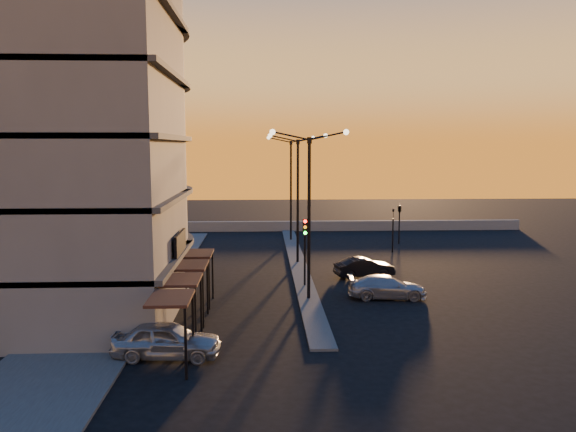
% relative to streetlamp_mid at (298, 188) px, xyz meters
% --- Properties ---
extents(ground, '(120.00, 120.00, 0.00)m').
position_rel_streetlamp_mid_xyz_m(ground, '(0.00, -10.00, -5.59)').
color(ground, black).
rests_on(ground, ground).
extents(sidewalk_west, '(5.00, 40.00, 0.12)m').
position_rel_streetlamp_mid_xyz_m(sidewalk_west, '(-10.50, -6.00, -5.53)').
color(sidewalk_west, '#474744').
rests_on(sidewalk_west, ground).
extents(median, '(1.20, 36.00, 0.12)m').
position_rel_streetlamp_mid_xyz_m(median, '(0.00, 0.00, -5.53)').
color(median, '#474744').
rests_on(median, ground).
extents(parapet, '(44.00, 0.50, 1.00)m').
position_rel_streetlamp_mid_xyz_m(parapet, '(2.00, 16.00, -5.09)').
color(parapet, slate).
rests_on(parapet, ground).
extents(building, '(14.35, 17.08, 25.00)m').
position_rel_streetlamp_mid_xyz_m(building, '(-14.00, -9.97, 6.32)').
color(building, slate).
rests_on(building, ground).
extents(streetlamp_near, '(4.32, 0.32, 9.51)m').
position_rel_streetlamp_mid_xyz_m(streetlamp_near, '(0.00, -10.00, 0.00)').
color(streetlamp_near, black).
rests_on(streetlamp_near, ground).
extents(streetlamp_mid, '(4.32, 0.32, 9.51)m').
position_rel_streetlamp_mid_xyz_m(streetlamp_mid, '(0.00, 0.00, 0.00)').
color(streetlamp_mid, black).
rests_on(streetlamp_mid, ground).
extents(streetlamp_far, '(4.32, 0.32, 9.51)m').
position_rel_streetlamp_mid_xyz_m(streetlamp_far, '(0.00, 10.00, 0.00)').
color(streetlamp_far, black).
rests_on(streetlamp_far, ground).
extents(traffic_light_main, '(0.28, 0.44, 4.25)m').
position_rel_streetlamp_mid_xyz_m(traffic_light_main, '(0.00, -7.13, -2.70)').
color(traffic_light_main, black).
rests_on(traffic_light_main, ground).
extents(signal_east_a, '(0.13, 0.16, 3.60)m').
position_rel_streetlamp_mid_xyz_m(signal_east_a, '(8.00, 4.00, -3.66)').
color(signal_east_a, black).
rests_on(signal_east_a, ground).
extents(signal_east_b, '(0.42, 1.99, 3.60)m').
position_rel_streetlamp_mid_xyz_m(signal_east_b, '(9.50, 8.00, -2.49)').
color(signal_east_b, black).
rests_on(signal_east_b, ground).
extents(car_hatchback, '(4.51, 2.10, 1.49)m').
position_rel_streetlamp_mid_xyz_m(car_hatchback, '(-6.49, -18.34, -4.85)').
color(car_hatchback, '#9EA2A6').
rests_on(car_hatchback, ground).
extents(car_sedan, '(4.11, 2.14, 1.29)m').
position_rel_streetlamp_mid_xyz_m(car_sedan, '(4.12, -4.59, -4.95)').
color(car_sedan, black).
rests_on(car_sedan, ground).
extents(car_wagon, '(4.54, 2.11, 1.28)m').
position_rel_streetlamp_mid_xyz_m(car_wagon, '(4.50, -9.77, -4.95)').
color(car_wagon, '#9FA1A6').
rests_on(car_wagon, ground).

